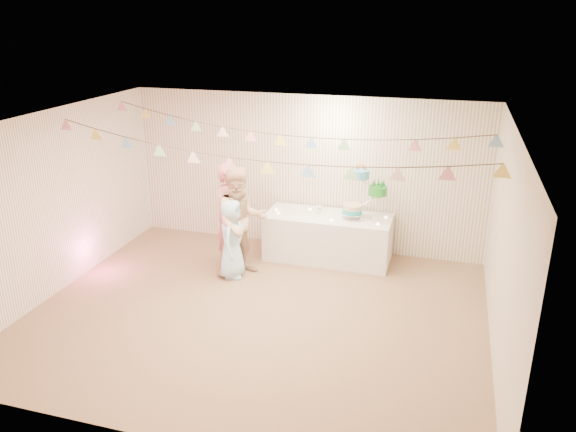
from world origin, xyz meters
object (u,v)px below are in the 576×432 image
(person_adult_b, at_px, (241,222))
(person_child, at_px, (232,238))
(cake_stand, at_px, (364,194))
(person_adult_a, at_px, (231,216))
(table, at_px, (328,237))

(person_adult_b, height_order, person_child, person_adult_b)
(cake_stand, bearing_deg, person_adult_a, -160.28)
(cake_stand, distance_m, person_adult_a, 2.12)
(table, height_order, person_adult_b, person_adult_b)
(table, distance_m, cake_stand, 0.96)
(person_adult_a, xyz_separation_m, person_child, (0.16, -0.37, -0.21))
(person_adult_b, bearing_deg, person_adult_a, 100.96)
(table, bearing_deg, person_child, -140.87)
(person_adult_b, bearing_deg, table, 1.76)
(person_adult_b, bearing_deg, cake_stand, -7.05)
(table, distance_m, person_adult_b, 1.54)
(table, xyz_separation_m, person_adult_b, (-1.16, -0.90, 0.48))
(table, xyz_separation_m, person_adult_a, (-1.42, -0.66, 0.46))
(table, relative_size, cake_stand, 2.46)
(person_adult_b, xyz_separation_m, person_child, (-0.11, -0.13, -0.23))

